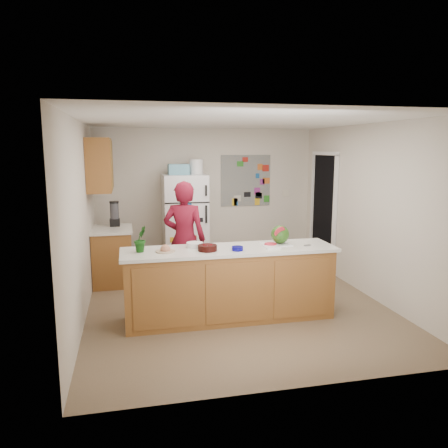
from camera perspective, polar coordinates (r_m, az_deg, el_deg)
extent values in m
cube|color=brown|center=(6.23, 1.47, -10.42)|extent=(4.00, 4.50, 0.02)
cube|color=beige|center=(8.10, -2.34, 3.50)|extent=(4.00, 0.02, 2.50)
cube|color=beige|center=(5.77, -18.24, 0.40)|extent=(0.02, 4.50, 2.50)
cube|color=beige|center=(6.68, 18.50, 1.62)|extent=(0.02, 4.50, 2.50)
cube|color=white|center=(5.85, 1.58, 13.40)|extent=(4.00, 4.50, 0.02)
cube|color=black|center=(7.97, 12.93, 1.48)|extent=(0.03, 0.85, 2.04)
cube|color=brown|center=(5.58, 0.72, -7.98)|extent=(2.60, 0.62, 0.88)
cube|color=silver|center=(5.45, 0.73, -3.38)|extent=(2.68, 0.70, 0.04)
cube|color=brown|center=(7.23, -14.32, -4.19)|extent=(0.60, 0.80, 0.86)
cube|color=silver|center=(7.14, -14.48, -0.69)|extent=(0.64, 0.84, 0.04)
cube|color=brown|center=(6.99, -15.93, 7.45)|extent=(0.35, 1.00, 0.80)
cube|color=silver|center=(7.72, -5.11, 0.15)|extent=(0.75, 0.70, 1.70)
cube|color=#5999B2|center=(7.61, -5.97, 7.11)|extent=(0.35, 0.28, 0.18)
cube|color=slate|center=(8.22, 2.85, 5.68)|extent=(0.95, 0.01, 0.95)
imported|color=maroon|center=(6.35, -5.18, -2.01)|extent=(0.72, 0.59, 1.69)
cylinder|color=black|center=(7.29, -14.11, 1.22)|extent=(0.14, 0.14, 0.38)
cube|color=white|center=(5.67, 6.80, -2.65)|extent=(0.37, 0.28, 0.01)
sphere|color=#2D5F17|center=(5.69, 7.33, -1.36)|extent=(0.24, 0.24, 0.24)
cylinder|color=red|center=(5.60, 6.09, -2.64)|extent=(0.15, 0.15, 0.02)
cylinder|color=black|center=(5.31, -2.18, -3.13)|extent=(0.27, 0.27, 0.07)
cylinder|color=white|center=(5.51, -3.85, -2.73)|extent=(0.26, 0.26, 0.06)
cylinder|color=#050263|center=(5.33, 1.76, -3.21)|extent=(0.18, 0.18, 0.05)
cylinder|color=#BDA68F|center=(5.30, -7.67, -3.54)|extent=(0.29, 0.29, 0.02)
cube|color=white|center=(5.50, 6.26, -3.00)|extent=(0.20, 0.18, 0.02)
cube|color=gray|center=(5.68, 10.84, -2.76)|extent=(0.10, 0.06, 0.01)
imported|color=#1B4810|center=(5.33, -10.88, -1.94)|extent=(0.19, 0.21, 0.31)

